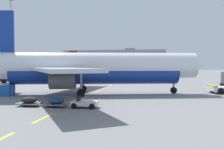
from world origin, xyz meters
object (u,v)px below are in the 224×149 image
(airliner_mid_left, at_px, (47,67))
(uld_cargo_container, at_px, (7,90))
(apron_light_mast_near, at_px, (11,29))
(baggage_train, at_px, (56,102))
(airliner_foreground, at_px, (92,68))
(catering_truck, at_px, (15,76))

(airliner_mid_left, xyz_separation_m, uld_cargo_container, (28.61, -76.17, -2.87))
(airliner_mid_left, bearing_deg, apron_light_mast_near, -84.61)
(uld_cargo_container, bearing_deg, airliner_mid_left, 110.58)
(baggage_train, relative_size, apron_light_mast_near, 0.33)
(uld_cargo_container, relative_size, apron_light_mast_near, 0.06)
(airliner_foreground, relative_size, airliner_mid_left, 1.07)
(airliner_foreground, relative_size, catering_truck, 4.69)
(airliner_mid_left, bearing_deg, catering_truck, -73.44)
(catering_truck, bearing_deg, airliner_mid_left, 106.56)
(airliner_foreground, distance_m, airliner_mid_left, 82.67)
(airliner_mid_left, height_order, uld_cargo_container, airliner_mid_left)
(airliner_mid_left, xyz_separation_m, baggage_train, (38.97, -83.63, -3.15))
(airliner_foreground, distance_m, uld_cargo_container, 12.38)
(catering_truck, height_order, apron_light_mast_near, apron_light_mast_near)
(airliner_mid_left, height_order, apron_light_mast_near, apron_light_mast_near)
(airliner_foreground, bearing_deg, catering_truck, 141.23)
(uld_cargo_container, height_order, apron_light_mast_near, apron_light_mast_near)
(catering_truck, distance_m, baggage_train, 38.51)
(airliner_mid_left, relative_size, apron_light_mast_near, 1.22)
(airliner_foreground, distance_m, catering_truck, 31.14)
(airliner_foreground, xyz_separation_m, baggage_train, (-0.99, -11.26, -3.42))
(uld_cargo_container, distance_m, apron_light_mast_near, 51.41)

